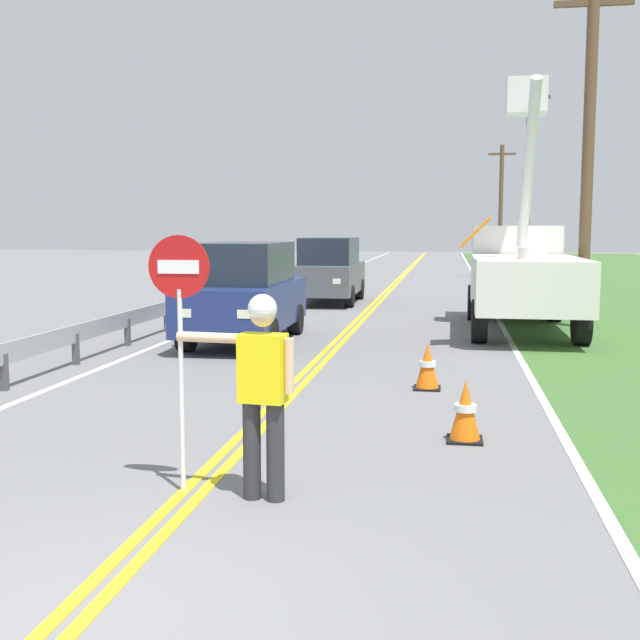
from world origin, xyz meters
The scene contains 16 objects.
ground_plane centered at (0.00, 0.00, 0.00)m, with size 160.00×160.00×0.00m, color slate.
centerline_yellow_left centered at (-0.09, 20.00, 0.01)m, with size 0.11×110.00×0.01m, color yellow.
centerline_yellow_right centered at (0.09, 20.00, 0.01)m, with size 0.11×110.00×0.01m, color yellow.
edge_line_right centered at (3.60, 20.00, 0.01)m, with size 0.12×110.00×0.01m, color silver.
edge_line_left centered at (-3.60, 20.00, 0.01)m, with size 0.12×110.00×0.01m, color silver.
flagger_worker centered at (0.67, 2.45, 1.05)m, with size 1.08×0.28×1.83m.
stop_sign_paddle centered at (-0.10, 2.53, 1.71)m, with size 0.56×0.04×2.33m.
utility_bucket_truck centered at (3.97, 15.13, 1.43)m, with size 2.70×6.82×5.83m.
oncoming_suv_nearest centered at (-1.95, 11.91, 1.06)m, with size 1.96×4.63×2.10m.
oncoming_suv_second centered at (-1.52, 21.07, 1.06)m, with size 1.93×4.62×2.10m.
utility_pole_near centered at (5.51, 15.74, 4.29)m, with size 1.80×0.28×8.22m.
utility_pole_mid centered at (5.86, 34.10, 4.68)m, with size 1.80×0.28×8.99m.
utility_pole_far centered at (5.69, 50.36, 4.14)m, with size 1.80×0.28×7.92m.
traffic_cone_lead centered at (2.47, 4.69, 0.34)m, with size 0.40×0.40×0.70m.
traffic_cone_mid centered at (1.98, 7.56, 0.34)m, with size 0.40×0.40×0.70m.
guardrail_left_shoulder centered at (-4.20, 14.45, 0.52)m, with size 0.10×32.00×0.71m.
Camera 1 is at (2.25, -4.15, 2.38)m, focal length 44.32 mm.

